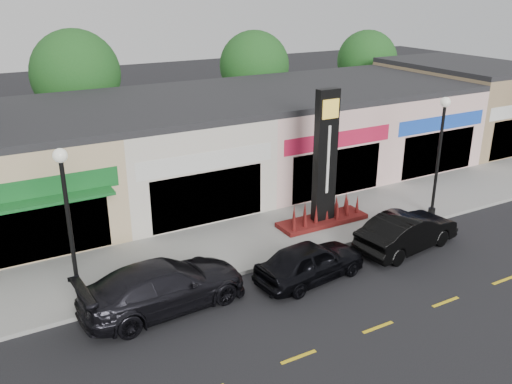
% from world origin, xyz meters
% --- Properties ---
extents(ground, '(120.00, 120.00, 0.00)m').
position_xyz_m(ground, '(0.00, 0.00, 0.00)').
color(ground, black).
rests_on(ground, ground).
extents(sidewalk, '(52.00, 4.30, 0.15)m').
position_xyz_m(sidewalk, '(0.00, 4.35, 0.07)').
color(sidewalk, gray).
rests_on(sidewalk, ground).
extents(curb, '(52.00, 0.20, 0.15)m').
position_xyz_m(curb, '(0.00, 2.10, 0.07)').
color(curb, gray).
rests_on(curb, ground).
extents(shop_beige, '(7.00, 10.85, 4.80)m').
position_xyz_m(shop_beige, '(-8.50, 11.46, 2.40)').
color(shop_beige, tan).
rests_on(shop_beige, ground).
extents(shop_cream, '(7.00, 10.01, 4.80)m').
position_xyz_m(shop_cream, '(-1.50, 11.47, 2.40)').
color(shop_cream, beige).
rests_on(shop_cream, ground).
extents(shop_pink_w, '(7.00, 10.01, 4.80)m').
position_xyz_m(shop_pink_w, '(5.50, 11.47, 2.40)').
color(shop_pink_w, beige).
rests_on(shop_pink_w, ground).
extents(shop_pink_e, '(7.00, 10.01, 4.80)m').
position_xyz_m(shop_pink_e, '(12.50, 11.47, 2.40)').
color(shop_pink_e, beige).
rests_on(shop_pink_e, ground).
extents(shop_tan, '(7.00, 10.01, 5.30)m').
position_xyz_m(shop_tan, '(19.50, 11.48, 2.65)').
color(shop_tan, '#9B835A').
rests_on(shop_tan, ground).
extents(tree_rear_west, '(5.20, 5.20, 7.83)m').
position_xyz_m(tree_rear_west, '(-4.00, 19.50, 5.22)').
color(tree_rear_west, '#382619').
rests_on(tree_rear_west, ground).
extents(tree_rear_mid, '(4.80, 4.80, 7.29)m').
position_xyz_m(tree_rear_mid, '(8.00, 19.50, 4.88)').
color(tree_rear_mid, '#382619').
rests_on(tree_rear_mid, ground).
extents(tree_rear_east, '(4.60, 4.60, 6.94)m').
position_xyz_m(tree_rear_east, '(18.00, 19.50, 4.63)').
color(tree_rear_east, '#382619').
rests_on(tree_rear_east, ground).
extents(lamp_west_near, '(0.44, 0.44, 5.47)m').
position_xyz_m(lamp_west_near, '(-8.00, 2.50, 3.48)').
color(lamp_west_near, black).
rests_on(lamp_west_near, sidewalk).
extents(lamp_east_near, '(0.44, 0.44, 5.47)m').
position_xyz_m(lamp_east_near, '(8.00, 2.50, 3.48)').
color(lamp_east_near, black).
rests_on(lamp_east_near, sidewalk).
extents(pylon_sign, '(4.20, 1.30, 6.00)m').
position_xyz_m(pylon_sign, '(3.00, 4.20, 2.27)').
color(pylon_sign, '#500D12').
rests_on(pylon_sign, sidewalk).
extents(car_dark_sedan, '(2.73, 5.80, 1.64)m').
position_xyz_m(car_dark_sedan, '(-5.47, 1.37, 0.82)').
color(car_dark_sedan, black).
rests_on(car_dark_sedan, ground).
extents(car_black_sedan, '(2.26, 4.51, 1.48)m').
position_xyz_m(car_black_sedan, '(-0.18, 0.55, 0.74)').
color(car_black_sedan, black).
rests_on(car_black_sedan, ground).
extents(car_black_conv, '(2.29, 4.91, 1.56)m').
position_xyz_m(car_black_conv, '(4.64, 0.66, 0.78)').
color(car_black_conv, black).
rests_on(car_black_conv, ground).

